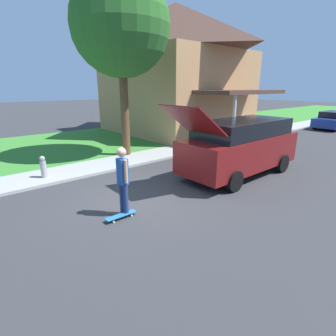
# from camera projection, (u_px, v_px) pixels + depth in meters

# --- Properties ---
(ground_plane) EXTENTS (120.00, 120.00, 0.00)m
(ground_plane) POSITION_uv_depth(u_px,v_px,m) (138.00, 198.00, 7.78)
(ground_plane) COLOR #333335
(lawn) EXTENTS (10.00, 80.00, 0.08)m
(lawn) POSITION_uv_depth(u_px,v_px,m) (145.00, 136.00, 17.30)
(lawn) COLOR #387F2D
(lawn) RESTS_ON ground_plane
(sidewalk) EXTENTS (1.80, 80.00, 0.10)m
(sidewalk) POSITION_uv_depth(u_px,v_px,m) (193.00, 147.00, 14.09)
(sidewalk) COLOR #9E9E99
(sidewalk) RESTS_ON ground_plane
(house) EXTENTS (11.39, 8.32, 8.29)m
(house) POSITION_uv_depth(u_px,v_px,m) (175.00, 68.00, 17.98)
(house) COLOR tan
(house) RESTS_ON lawn
(lawn_tree_near) EXTENTS (4.13, 4.13, 7.53)m
(lawn_tree_near) POSITION_uv_depth(u_px,v_px,m) (121.00, 26.00, 10.78)
(lawn_tree_near) COLOR brown
(lawn_tree_near) RESTS_ON lawn
(suv_parked) EXTENTS (2.04, 5.59, 2.66)m
(suv_parked) POSITION_uv_depth(u_px,v_px,m) (240.00, 146.00, 9.54)
(suv_parked) COLOR maroon
(suv_parked) RESTS_ON ground_plane
(car_down_street) EXTENTS (1.90, 4.49, 1.34)m
(car_down_street) POSITION_uv_depth(u_px,v_px,m) (334.00, 120.00, 20.47)
(car_down_street) COLOR navy
(car_down_street) RESTS_ON ground_plane
(skateboarder) EXTENTS (0.41, 0.23, 1.77)m
(skateboarder) POSITION_uv_depth(u_px,v_px,m) (123.00, 178.00, 6.45)
(skateboarder) COLOR navy
(skateboarder) RESTS_ON ground_plane
(skateboard) EXTENTS (0.21, 0.82, 0.10)m
(skateboard) POSITION_uv_depth(u_px,v_px,m) (121.00, 215.00, 6.53)
(skateboard) COLOR #236B99
(skateboard) RESTS_ON ground_plane
(fire_hydrant) EXTENTS (0.20, 0.20, 0.78)m
(fire_hydrant) POSITION_uv_depth(u_px,v_px,m) (43.00, 167.00, 9.11)
(fire_hydrant) COLOR #99999E
(fire_hydrant) RESTS_ON sidewalk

